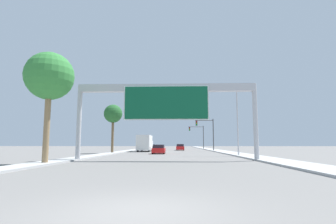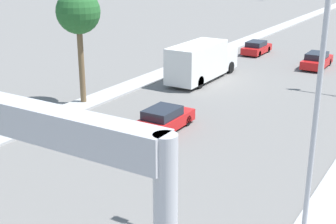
{
  "view_description": "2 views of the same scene",
  "coord_description": "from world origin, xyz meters",
  "px_view_note": "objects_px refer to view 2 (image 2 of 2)",
  "views": [
    {
      "loc": [
        0.96,
        -6.19,
        1.55
      ],
      "look_at": [
        0.0,
        22.89,
        5.05
      ],
      "focal_mm": 28.0,
      "sensor_mm": 36.0,
      "label": 1
    },
    {
      "loc": [
        12.01,
        11.85,
        9.95
      ],
      "look_at": [
        0.31,
        31.0,
        2.33
      ],
      "focal_mm": 50.0,
      "sensor_mm": 36.0,
      "label": 2
    }
  ],
  "objects_px": {
    "car_mid_right": "(164,119)",
    "street_lamp_right": "(307,104)",
    "truck_box_primary": "(202,61)",
    "palm_tree_background": "(78,13)",
    "car_near_center": "(317,60)",
    "car_mid_left": "(256,48)"
  },
  "relations": [
    {
      "from": "car_near_center",
      "to": "street_lamp_right",
      "type": "relative_size",
      "value": 0.53
    },
    {
      "from": "car_mid_left",
      "to": "street_lamp_right",
      "type": "distance_m",
      "value": 34.12
    },
    {
      "from": "car_mid_left",
      "to": "car_near_center",
      "type": "relative_size",
      "value": 0.92
    },
    {
      "from": "palm_tree_background",
      "to": "car_mid_right",
      "type": "bearing_deg",
      "value": -10.96
    },
    {
      "from": "truck_box_primary",
      "to": "palm_tree_background",
      "type": "xyz_separation_m",
      "value": [
        -4.01,
        -10.04,
        4.62
      ]
    },
    {
      "from": "truck_box_primary",
      "to": "car_near_center",
      "type": "bearing_deg",
      "value": 53.23
    },
    {
      "from": "car_near_center",
      "to": "palm_tree_background",
      "type": "xyz_separation_m",
      "value": [
        -11.01,
        -19.41,
        5.54
      ]
    },
    {
      "from": "car_near_center",
      "to": "street_lamp_right",
      "type": "height_order",
      "value": "street_lamp_right"
    },
    {
      "from": "car_mid_right",
      "to": "street_lamp_right",
      "type": "height_order",
      "value": "street_lamp_right"
    },
    {
      "from": "car_near_center",
      "to": "palm_tree_background",
      "type": "bearing_deg",
      "value": -119.57
    },
    {
      "from": "car_mid_right",
      "to": "car_near_center",
      "type": "relative_size",
      "value": 0.92
    },
    {
      "from": "car_near_center",
      "to": "car_mid_left",
      "type": "bearing_deg",
      "value": 156.83
    },
    {
      "from": "truck_box_primary",
      "to": "street_lamp_right",
      "type": "xyz_separation_m",
      "value": [
        13.52,
        -18.62,
        3.64
      ]
    },
    {
      "from": "car_mid_left",
      "to": "car_near_center",
      "type": "xyz_separation_m",
      "value": [
        7.0,
        -3.0,
        0.03
      ]
    },
    {
      "from": "street_lamp_right",
      "to": "car_mid_right",
      "type": "bearing_deg",
      "value": 144.59
    },
    {
      "from": "car_mid_left",
      "to": "car_near_center",
      "type": "height_order",
      "value": "car_near_center"
    },
    {
      "from": "car_mid_right",
      "to": "car_mid_left",
      "type": "bearing_deg",
      "value": 98.34
    },
    {
      "from": "car_mid_right",
      "to": "street_lamp_right",
      "type": "xyz_separation_m",
      "value": [
        10.02,
        -7.13,
        4.57
      ]
    },
    {
      "from": "car_mid_right",
      "to": "truck_box_primary",
      "type": "relative_size",
      "value": 0.49
    },
    {
      "from": "car_mid_left",
      "to": "street_lamp_right",
      "type": "height_order",
      "value": "street_lamp_right"
    },
    {
      "from": "car_mid_left",
      "to": "palm_tree_background",
      "type": "relative_size",
      "value": 0.55
    },
    {
      "from": "car_mid_right",
      "to": "car_mid_left",
      "type": "xyz_separation_m",
      "value": [
        -3.5,
        23.86,
        -0.01
      ]
    }
  ]
}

